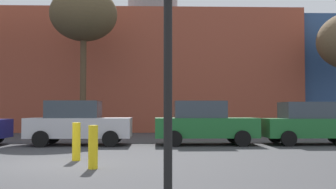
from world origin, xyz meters
TOP-DOWN VIEW (x-y plane):
  - ground_plane at (0.00, 0.00)m, footprint 200.00×200.00m
  - building_backdrop at (2.66, 21.71)m, footprint 40.14×11.18m
  - parked_car_2 at (-0.36, 6.29)m, footprint 4.32×2.12m
  - parked_car_3 at (4.97, 6.29)m, footprint 4.31×2.11m
  - parked_car_4 at (9.61, 6.29)m, footprint 4.21×2.07m
  - traffic_light_near_right at (3.07, -5.67)m, footprint 0.39×0.38m
  - bare_tree_1 at (-1.30, 12.70)m, footprint 3.91×3.91m
  - bollard_yellow_0 at (1.34, -0.89)m, footprint 0.24×0.24m
  - bollard_yellow_1 at (0.60, 0.83)m, footprint 0.24×0.24m

SIDE VIEW (x-z plane):
  - ground_plane at x=0.00m, z-range 0.00..0.00m
  - bollard_yellow_0 at x=1.34m, z-range 0.00..1.09m
  - bollard_yellow_1 at x=0.60m, z-range 0.00..1.11m
  - parked_car_4 at x=9.61m, z-range -0.01..1.82m
  - parked_car_3 at x=4.97m, z-range -0.01..1.86m
  - parked_car_2 at x=-0.36m, z-range -0.01..1.87m
  - traffic_light_near_right at x=3.07m, z-range 0.95..5.00m
  - building_backdrop at x=2.66m, z-range -1.01..9.47m
  - bare_tree_1 at x=-1.30m, z-range 2.70..11.34m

